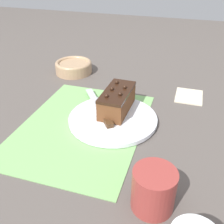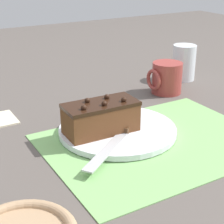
{
  "view_description": "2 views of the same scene",
  "coord_description": "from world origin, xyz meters",
  "px_view_note": "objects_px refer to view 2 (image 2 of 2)",
  "views": [
    {
      "loc": [
        -0.57,
        -0.27,
        0.43
      ],
      "look_at": [
        0.03,
        -0.08,
        0.04
      ],
      "focal_mm": 42.0,
      "sensor_mm": 36.0,
      "label": 1
    },
    {
      "loc": [
        0.44,
        0.56,
        0.37
      ],
      "look_at": [
        0.06,
        -0.08,
        0.06
      ],
      "focal_mm": 60.0,
      "sensor_mm": 36.0,
      "label": 2
    }
  ],
  "objects_px": {
    "cake_plate": "(118,130)",
    "drinking_glass": "(184,62)",
    "chocolate_cake": "(101,117)",
    "coffee_mug": "(166,78)",
    "serving_knife": "(123,132)"
  },
  "relations": [
    {
      "from": "cake_plate",
      "to": "serving_knife",
      "type": "height_order",
      "value": "serving_knife"
    },
    {
      "from": "chocolate_cake",
      "to": "coffee_mug",
      "type": "relative_size",
      "value": 1.68
    },
    {
      "from": "chocolate_cake",
      "to": "coffee_mug",
      "type": "bearing_deg",
      "value": -151.8
    },
    {
      "from": "chocolate_cake",
      "to": "serving_knife",
      "type": "bearing_deg",
      "value": 131.7
    },
    {
      "from": "cake_plate",
      "to": "serving_knife",
      "type": "bearing_deg",
      "value": 76.22
    },
    {
      "from": "coffee_mug",
      "to": "serving_knife",
      "type": "bearing_deg",
      "value": 36.41
    },
    {
      "from": "serving_knife",
      "to": "coffee_mug",
      "type": "xyz_separation_m",
      "value": [
        -0.27,
        -0.2,
        0.02
      ]
    },
    {
      "from": "serving_knife",
      "to": "drinking_glass",
      "type": "height_order",
      "value": "drinking_glass"
    },
    {
      "from": "cake_plate",
      "to": "drinking_glass",
      "type": "distance_m",
      "value": 0.45
    },
    {
      "from": "drinking_glass",
      "to": "coffee_mug",
      "type": "bearing_deg",
      "value": 30.02
    },
    {
      "from": "drinking_glass",
      "to": "coffee_mug",
      "type": "distance_m",
      "value": 0.15
    },
    {
      "from": "cake_plate",
      "to": "drinking_glass",
      "type": "height_order",
      "value": "drinking_glass"
    },
    {
      "from": "serving_knife",
      "to": "drinking_glass",
      "type": "bearing_deg",
      "value": -91.23
    },
    {
      "from": "chocolate_cake",
      "to": "coffee_mug",
      "type": "xyz_separation_m",
      "value": [
        -0.3,
        -0.16,
        -0.01
      ]
    },
    {
      "from": "chocolate_cake",
      "to": "coffee_mug",
      "type": "height_order",
      "value": "chocolate_cake"
    }
  ]
}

